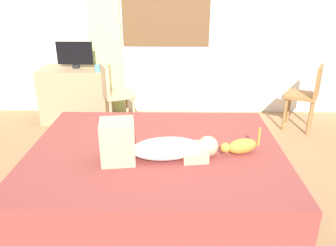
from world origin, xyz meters
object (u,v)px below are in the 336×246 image
Objects in this scene: bed at (156,173)px; cat at (240,146)px; person_lying at (154,146)px; cup at (97,69)px; chair_spare at (308,93)px; tv_monitor at (75,54)px; desk at (77,94)px; chair_by_desk at (113,91)px.

bed is 6.40× the size of cat.
cup reaches higher than person_lying.
chair_spare is at bearing 54.58° from cat.
tv_monitor is (-1.16, 1.85, 0.68)m from bed.
bed is 2.29m from tv_monitor.
chair_spare is at bearing -5.76° from desk.
chair_spare is at bearing -0.12° from chair_by_desk.
cup is (-0.82, 1.82, 0.19)m from person_lying.
desk reaches higher than bed.
bed is 0.41m from person_lying.
tv_monitor is at bearing 122.20° from bed.
cat is at bearing -125.42° from chair_spare.
chair_spare is (1.16, 1.63, -0.04)m from cat.
person_lying is (-0.00, -0.19, 0.36)m from bed.
bed is 2.45× the size of desk.
chair_by_desk reaches higher than person_lying.
tv_monitor is at bearing 0.00° from desk.
person_lying is at bearing -60.35° from tv_monitor.
chair_spare reaches higher than bed.
tv_monitor is 0.56× the size of chair_by_desk.
tv_monitor is (-1.86, 1.94, 0.37)m from cat.
tv_monitor is (0.03, 0.00, 0.55)m from desk.
chair_by_desk is at bearing -29.72° from tv_monitor.
cup reaches higher than bed.
cup is 0.11× the size of chair_spare.
cup is (-1.53, 1.71, 0.23)m from cat.
person_lying reaches higher than bed.
tv_monitor reaches higher than desk.
chair_spare reaches higher than cat.
desk is 9.95× the size of cup.
cup reaches higher than desk.
person_lying is 2.54m from chair_spare.
chair_by_desk is (0.56, -0.30, 0.14)m from desk.
person_lying is at bearing -59.62° from desk.
chair_spare is at bearing -1.86° from cup.
bed is 0.77m from cat.
chair_spare reaches higher than person_lying.
bed is 2.57× the size of chair_by_desk.
chair_spare is (2.68, -0.09, -0.28)m from cup.
chair_by_desk is (-0.63, 1.55, 0.27)m from bed.
cat is (0.70, -0.09, 0.31)m from bed.
cup is at bearing -33.27° from tv_monitor.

